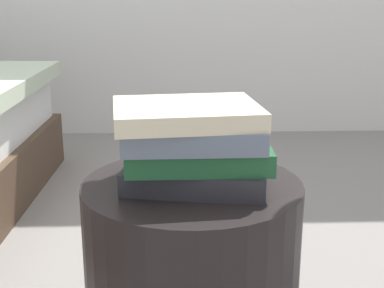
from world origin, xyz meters
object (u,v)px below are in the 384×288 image
Objects in this scene: book_forest at (198,152)px; side_table at (192,286)px; book_charcoal at (197,173)px; book_cream at (186,113)px; book_slate at (192,132)px.

side_table is at bearing 169.56° from book_forest.
book_charcoal reaches higher than side_table.
book_forest is at bearing 13.43° from book_cream.
book_slate is 0.96× the size of book_cream.
book_cream reaches higher than book_charcoal.
book_charcoal is at bearing 16.32° from book_cream.
book_slate is (-0.01, -0.01, 0.04)m from book_forest.
book_slate is (-0.01, -0.01, 0.08)m from book_charcoal.
side_table is 0.35m from book_cream.
side_table is 1.69× the size of book_forest.
book_forest is 1.00× the size of book_cream.
book_slate is at bearing -131.12° from book_charcoal.
book_slate is 0.04m from book_cream.
book_forest is 0.04m from book_slate.
book_forest is at bearing -10.64° from side_table.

